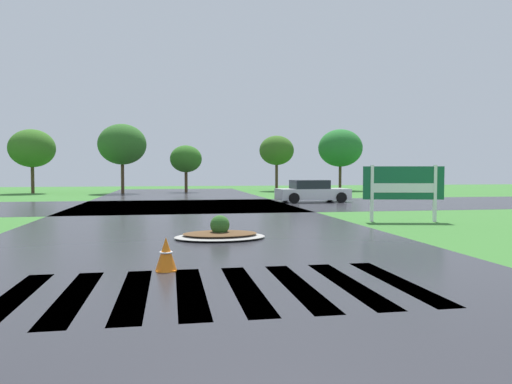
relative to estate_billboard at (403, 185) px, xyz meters
The scene contains 8 objects.
asphalt_roadway 9.33m from the estate_billboard, 150.70° to the right, with size 11.96×80.00×0.01m, color #2B2B30.
asphalt_cross_road 12.89m from the estate_billboard, 128.87° to the left, with size 90.00×10.77×0.01m, color #2B2B30.
crosswalk_stripes 12.33m from the estate_billboard, 131.03° to the right, with size 6.75×3.41×0.01m.
estate_billboard is the anchor object (origin of this frame).
median_island 8.23m from the estate_billboard, 155.57° to the right, with size 2.61×1.79×0.68m.
car_blue_compact 11.84m from the estate_billboard, 90.27° to the left, with size 4.54×2.33×1.39m.
traffic_cone 11.75m from the estate_billboard, 139.51° to the right, with size 0.42×0.42×0.66m.
background_treeline 30.33m from the estate_billboard, 113.04° to the left, with size 40.58×7.03×6.59m.
Camera 1 is at (-0.76, -2.49, 1.95)m, focal length 33.54 mm.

